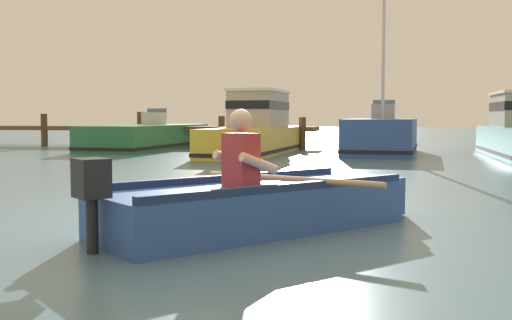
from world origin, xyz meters
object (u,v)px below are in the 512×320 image
Objects in this scene: rowboat_with_person at (259,205)px; moored_boat_green at (148,137)px; moored_boat_yellow at (256,130)px; moored_boat_blue at (382,137)px.

moored_boat_green reaches higher than rowboat_with_person.
moored_boat_blue is at bearing 10.49° from moored_boat_yellow.
rowboat_with_person is 15.72m from moored_boat_green.
moored_boat_green is 1.36× the size of moored_boat_blue.
moored_boat_green is 8.09m from moored_boat_blue.
moored_boat_green is (-7.16, 14.00, 0.14)m from rowboat_with_person.
moored_boat_blue is (8.00, -1.24, 0.12)m from moored_boat_green.
moored_boat_blue is (3.69, 0.68, -0.20)m from moored_boat_yellow.
rowboat_with_person is at bearing -76.68° from moored_boat_yellow.
moored_boat_yellow is (4.30, -1.93, 0.32)m from moored_boat_green.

